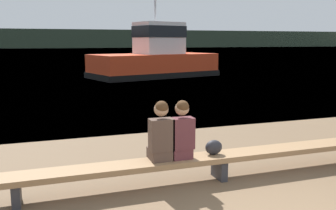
# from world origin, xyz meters

# --- Properties ---
(water_surface) EXTENTS (240.00, 240.00, 0.00)m
(water_surface) POSITION_xyz_m (0.00, 125.75, 0.00)
(water_surface) COLOR teal
(water_surface) RESTS_ON ground
(far_shoreline) EXTENTS (600.00, 12.00, 6.20)m
(far_shoreline) POSITION_xyz_m (0.00, 132.10, 3.10)
(far_shoreline) COLOR #2D3D2D
(far_shoreline) RESTS_ON ground
(bench_main) EXTENTS (7.01, 0.48, 0.42)m
(bench_main) POSITION_xyz_m (0.08, 2.26, 0.35)
(bench_main) COLOR #8E6B47
(bench_main) RESTS_ON ground
(person_left) EXTENTS (0.38, 0.42, 0.97)m
(person_left) POSITION_xyz_m (-0.96, 2.26, 0.87)
(person_left) COLOR #4C382D
(person_left) RESTS_ON bench_main
(person_right) EXTENTS (0.38, 0.42, 0.96)m
(person_right) POSITION_xyz_m (-0.61, 2.26, 0.86)
(person_right) COLOR #56282D
(person_right) RESTS_ON bench_main
(shopping_bag) EXTENTS (0.30, 0.19, 0.25)m
(shopping_bag) POSITION_xyz_m (-0.02, 2.28, 0.55)
(shopping_bag) COLOR #232328
(shopping_bag) RESTS_ON bench_main
(tugboat_red) EXTENTS (8.94, 5.77, 5.84)m
(tugboat_red) POSITION_xyz_m (4.53, 20.40, 1.11)
(tugboat_red) COLOR red
(tugboat_red) RESTS_ON water_surface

